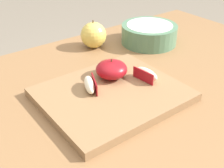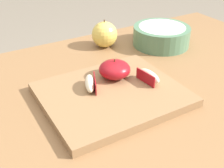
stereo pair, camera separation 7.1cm
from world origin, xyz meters
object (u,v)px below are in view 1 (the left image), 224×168
at_px(apple_wedge_near_knife, 90,85).
at_px(ceramic_fruit_bowl, 149,33).
at_px(apple_wedge_back, 146,74).
at_px(apple_half_skin_up, 112,69).
at_px(cutting_board, 112,94).
at_px(whole_apple_golden, 93,35).

bearing_deg(apple_wedge_near_knife, ceramic_fruit_bowl, 25.04).
bearing_deg(apple_wedge_back, apple_half_skin_up, 134.65).
xyz_separation_m(cutting_board, apple_wedge_back, (0.11, -0.01, 0.03)).
xyz_separation_m(apple_half_skin_up, apple_wedge_near_knife, (-0.08, -0.02, -0.01)).
distance_m(apple_wedge_near_knife, ceramic_fruit_bowl, 0.40).
height_order(whole_apple_golden, ceramic_fruit_bowl, whole_apple_golden).
bearing_deg(ceramic_fruit_bowl, cutting_board, -147.27).
distance_m(apple_wedge_back, ceramic_fruit_bowl, 0.30).
bearing_deg(apple_wedge_back, apple_wedge_near_knife, 163.15).
height_order(cutting_board, apple_half_skin_up, apple_half_skin_up).
bearing_deg(apple_half_skin_up, apple_wedge_near_knife, -166.08).
distance_m(cutting_board, apple_half_skin_up, 0.08).
xyz_separation_m(apple_wedge_near_knife, whole_apple_golden, (0.18, 0.25, 0.01)).
xyz_separation_m(cutting_board, apple_half_skin_up, (0.04, 0.06, 0.03)).
height_order(apple_half_skin_up, ceramic_fruit_bowl, apple_half_skin_up).
relative_size(whole_apple_golden, ceramic_fruit_bowl, 0.49).
bearing_deg(whole_apple_golden, cutting_board, -115.80).
bearing_deg(apple_wedge_near_knife, apple_half_skin_up, 13.92).
relative_size(cutting_board, apple_wedge_back, 4.62).
bearing_deg(cutting_board, apple_wedge_back, -4.60).
bearing_deg(ceramic_fruit_bowl, apple_half_skin_up, -151.93).
xyz_separation_m(apple_half_skin_up, ceramic_fruit_bowl, (0.28, 0.15, -0.01)).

